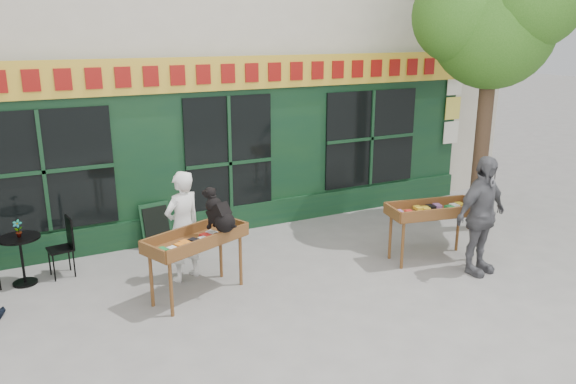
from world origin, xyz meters
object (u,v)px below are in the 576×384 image
at_px(book_cart_center, 196,242).
at_px(bistro_table, 21,251).
at_px(woman, 183,226).
at_px(book_cart_right, 433,213).
at_px(man_right, 481,216).
at_px(dog, 220,209).

height_order(book_cart_center, bistro_table, book_cart_center).
relative_size(woman, bistro_table, 2.27).
distance_m(book_cart_center, book_cart_right, 3.96).
bearing_deg(man_right, bistro_table, 147.14).
distance_m(book_cart_right, bistro_table, 6.52).
distance_m(book_cart_center, woman, 0.65).
height_order(man_right, bistro_table, man_right).
distance_m(woman, bistro_table, 2.45).
bearing_deg(dog, bistro_table, 126.14).
xyz_separation_m(book_cart_center, book_cart_right, (3.92, -0.49, 0.00)).
height_order(book_cart_center, man_right, man_right).
xyz_separation_m(book_cart_right, man_right, (0.30, -0.75, 0.13)).
bearing_deg(dog, book_cart_right, -29.01).
bearing_deg(bistro_table, book_cart_center, -34.91).
xyz_separation_m(book_cart_right, bistro_table, (-6.18, 2.07, -0.28)).
bearing_deg(bistro_table, dog, -31.93).
height_order(dog, woman, woman).
xyz_separation_m(dog, man_right, (3.87, -1.19, -0.34)).
distance_m(dog, woman, 0.89).
height_order(book_cart_right, man_right, man_right).
relative_size(dog, woman, 0.35).
bearing_deg(man_right, dog, 153.51).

